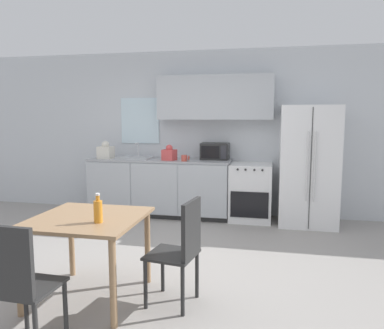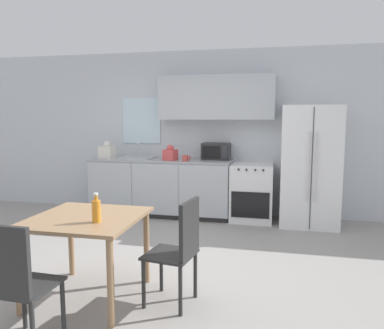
% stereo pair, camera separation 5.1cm
% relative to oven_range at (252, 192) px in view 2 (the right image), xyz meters
% --- Properties ---
extents(ground_plane, '(12.00, 12.00, 0.00)m').
position_rel_oven_range_xyz_m(ground_plane, '(-0.95, -2.06, -0.45)').
color(ground_plane, gray).
extents(wall_back, '(12.00, 0.38, 2.70)m').
position_rel_oven_range_xyz_m(wall_back, '(-0.90, 0.31, 1.01)').
color(wall_back, silver).
rests_on(wall_back, ground_plane).
extents(kitchen_counter, '(2.33, 0.65, 0.93)m').
position_rel_oven_range_xyz_m(kitchen_counter, '(-1.48, -0.01, 0.03)').
color(kitchen_counter, '#333333').
rests_on(kitchen_counter, ground_plane).
extents(oven_range, '(0.64, 0.64, 0.89)m').
position_rel_oven_range_xyz_m(oven_range, '(0.00, 0.00, 0.00)').
color(oven_range, white).
rests_on(oven_range, ground_plane).
extents(refrigerator, '(0.84, 0.77, 1.79)m').
position_rel_oven_range_xyz_m(refrigerator, '(0.85, -0.05, 0.45)').
color(refrigerator, white).
rests_on(refrigerator, ground_plane).
extents(kitchen_sink, '(0.56, 0.45, 0.25)m').
position_rel_oven_range_xyz_m(kitchen_sink, '(-1.92, 0.00, 0.50)').
color(kitchen_sink, '#B7BABC').
rests_on(kitchen_sink, kitchen_counter).
extents(microwave, '(0.44, 0.32, 0.27)m').
position_rel_oven_range_xyz_m(microwave, '(-0.59, 0.12, 0.62)').
color(microwave, '#282828').
rests_on(microwave, kitchen_counter).
extents(coffee_mug, '(0.13, 0.09, 0.10)m').
position_rel_oven_range_xyz_m(coffee_mug, '(-1.02, -0.20, 0.54)').
color(coffee_mug, '#BF4C3F').
rests_on(coffee_mug, kitchen_counter).
extents(grocery_bag_0, '(0.24, 0.22, 0.25)m').
position_rel_oven_range_xyz_m(grocery_bag_0, '(-1.28, -0.13, 0.59)').
color(grocery_bag_0, '#D14C4C').
rests_on(grocery_bag_0, kitchen_counter).
extents(grocery_bag_1, '(0.25, 0.22, 0.29)m').
position_rel_oven_range_xyz_m(grocery_bag_1, '(-2.38, -0.11, 0.61)').
color(grocery_bag_1, silver).
rests_on(grocery_bag_1, kitchen_counter).
extents(dining_table, '(0.94, 0.94, 0.75)m').
position_rel_oven_range_xyz_m(dining_table, '(-1.27, -2.89, 0.19)').
color(dining_table, '#997551').
rests_on(dining_table, ground_plane).
extents(dining_chair_near, '(0.41, 0.41, 0.93)m').
position_rel_oven_range_xyz_m(dining_chair_near, '(-1.34, -3.74, 0.09)').
color(dining_chair_near, '#282828').
rests_on(dining_chair_near, ground_plane).
extents(dining_chair_side, '(0.46, 0.46, 0.93)m').
position_rel_oven_range_xyz_m(dining_chair_side, '(-0.43, -2.85, 0.09)').
color(dining_chair_side, '#282828').
rests_on(dining_chair_side, ground_plane).
extents(drink_bottle, '(0.07, 0.07, 0.25)m').
position_rel_oven_range_xyz_m(drink_bottle, '(-1.10, -3.04, 0.40)').
color(drink_bottle, orange).
rests_on(drink_bottle, dining_table).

